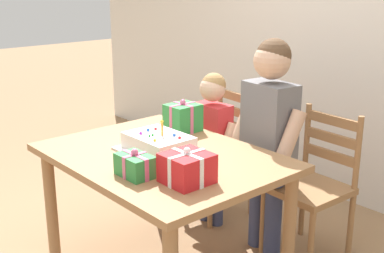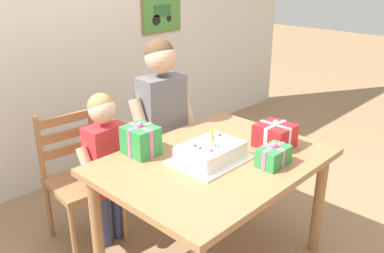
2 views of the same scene
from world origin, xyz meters
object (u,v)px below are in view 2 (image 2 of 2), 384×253
object	(u,v)px
birthday_cake	(211,153)
child_younger	(106,156)
gift_box_red_large	(273,156)
chair_left	(80,178)
child_older	(162,113)
gift_box_beside_cake	(141,140)
gift_box_corner_small	(275,136)
dining_table	(214,174)
chair_right	(168,143)

from	to	relation	value
birthday_cake	child_younger	size ratio (longest dim) A/B	0.41
gift_box_red_large	chair_left	world-z (taller)	chair_left
child_older	child_younger	world-z (taller)	child_older
gift_box_red_large	child_younger	bearing A→B (deg)	116.19
gift_box_red_large	gift_box_beside_cake	distance (m)	0.78
gift_box_red_large	gift_box_beside_cake	bearing A→B (deg)	122.52
gift_box_corner_small	chair_left	world-z (taller)	gift_box_corner_small
dining_table	chair_right	size ratio (longest dim) A/B	1.43
chair_right	child_older	size ratio (longest dim) A/B	0.68
gift_box_beside_cake	chair_left	world-z (taller)	gift_box_beside_cake
child_older	child_younger	distance (m)	0.53
dining_table	gift_box_beside_cake	size ratio (longest dim) A/B	6.33
gift_box_red_large	gift_box_corner_small	xyz separation A→B (m)	(0.23, 0.14, 0.02)
chair_left	chair_right	xyz separation A→B (m)	(0.82, 0.00, 0.00)
gift_box_red_large	child_older	distance (m)	0.96
gift_box_beside_cake	chair_right	distance (m)	0.91
dining_table	chair_left	xyz separation A→B (m)	(-0.41, 0.84, -0.19)
gift_box_red_large	chair_right	distance (m)	1.22
gift_box_red_large	gift_box_beside_cake	xyz separation A→B (m)	(-0.42, 0.66, 0.03)
chair_right	gift_box_red_large	bearing A→B (deg)	-102.34
chair_right	child_younger	size ratio (longest dim) A/B	0.85
dining_table	child_older	xyz separation A→B (m)	(0.19, 0.66, 0.17)
child_younger	dining_table	bearing A→B (deg)	-65.21
birthday_cake	chair_right	xyz separation A→B (m)	(0.45, 0.85, -0.34)
child_older	birthday_cake	bearing A→B (deg)	-108.82
gift_box_beside_cake	chair_right	bearing A→B (deg)	35.73
gift_box_beside_cake	gift_box_corner_small	bearing A→B (deg)	-38.70
chair_left	child_older	distance (m)	0.72
dining_table	chair_right	world-z (taller)	chair_right
child_older	dining_table	bearing A→B (deg)	-106.20
dining_table	child_younger	distance (m)	0.73
dining_table	chair_right	bearing A→B (deg)	63.82
birthday_cake	child_younger	distance (m)	0.73
chair_right	child_older	xyz separation A→B (m)	(-0.22, -0.18, 0.36)
gift_box_beside_cake	gift_box_corner_small	size ratio (longest dim) A/B	0.96
birthday_cake	gift_box_corner_small	world-z (taller)	birthday_cake
chair_right	child_older	distance (m)	0.46
birthday_cake	chair_left	distance (m)	0.98
chair_right	birthday_cake	bearing A→B (deg)	-117.96
gift_box_red_large	chair_left	distance (m)	1.32
birthday_cake	gift_box_corner_small	size ratio (longest dim) A/B	2.03
gift_box_beside_cake	gift_box_corner_small	world-z (taller)	gift_box_beside_cake
chair_left	child_older	size ratio (longest dim) A/B	0.68
birthday_cake	chair_left	xyz separation A→B (m)	(-0.37, 0.84, -0.34)
chair_left	gift_box_red_large	bearing A→B (deg)	-63.26
dining_table	gift_box_red_large	world-z (taller)	gift_box_red_large
dining_table	child_older	world-z (taller)	child_older
chair_left	child_younger	world-z (taller)	child_younger
gift_box_red_large	chair_left	size ratio (longest dim) A/B	0.22
gift_box_corner_small	child_older	xyz separation A→B (m)	(-0.20, 0.82, -0.00)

